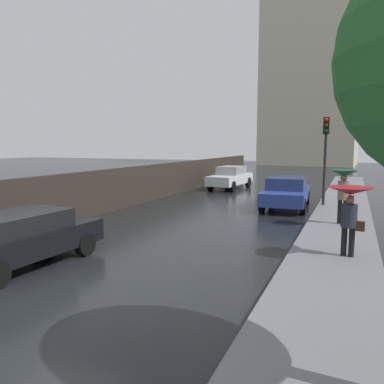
# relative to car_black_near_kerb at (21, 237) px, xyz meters

# --- Properties ---
(ground) EXTENTS (120.00, 120.00, 0.00)m
(ground) POSITION_rel_car_black_near_kerb_xyz_m (1.83, -1.08, -0.70)
(ground) COLOR black
(sidewalk_strip) EXTENTS (2.20, 60.00, 0.14)m
(sidewalk_strip) POSITION_rel_car_black_near_kerb_xyz_m (6.93, -1.08, -0.63)
(sidewalk_strip) COLOR slate
(sidewalk_strip) RESTS_ON ground
(car_black_near_kerb) EXTENTS (1.94, 4.13, 1.32)m
(car_black_near_kerb) POSITION_rel_car_black_near_kerb_xyz_m (0.00, 0.00, 0.00)
(car_black_near_kerb) COLOR black
(car_black_near_kerb) RESTS_ON ground
(car_white_mid_road) EXTENTS (1.94, 4.67, 1.47)m
(car_white_mid_road) POSITION_rel_car_black_near_kerb_xyz_m (-0.14, 17.49, 0.05)
(car_white_mid_road) COLOR silver
(car_white_mid_road) RESTS_ON ground
(car_blue_far_ahead) EXTENTS (2.12, 4.65, 1.42)m
(car_blue_far_ahead) POSITION_rel_car_black_near_kerb_xyz_m (4.48, 11.14, 0.05)
(car_blue_far_ahead) COLOR navy
(car_blue_far_ahead) RESTS_ON ground
(pedestrian_with_umbrella_near) EXTENTS (1.10, 1.10, 1.74)m
(pedestrian_with_umbrella_near) POSITION_rel_car_black_near_kerb_xyz_m (7.25, 3.41, 0.82)
(pedestrian_with_umbrella_near) COLOR black
(pedestrian_with_umbrella_near) RESTS_ON sidewalk_strip
(pedestrian_with_umbrella_far) EXTENTS (0.96, 0.96, 1.90)m
(pedestrian_with_umbrella_far) POSITION_rel_car_black_near_kerb_xyz_m (7.00, 7.58, 0.93)
(pedestrian_with_umbrella_far) COLOR black
(pedestrian_with_umbrella_far) RESTS_ON sidewalk_strip
(traffic_light) EXTENTS (0.26, 0.39, 3.98)m
(traffic_light) POSITION_rel_car_black_near_kerb_xyz_m (6.06, 11.86, 2.22)
(traffic_light) COLOR black
(traffic_light) RESTS_ON sidewalk_strip
(distant_tower) EXTENTS (12.89, 8.81, 32.00)m
(distant_tower) POSITION_rel_car_black_near_kerb_xyz_m (1.27, 49.40, 13.23)
(distant_tower) COLOR beige
(distant_tower) RESTS_ON ground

